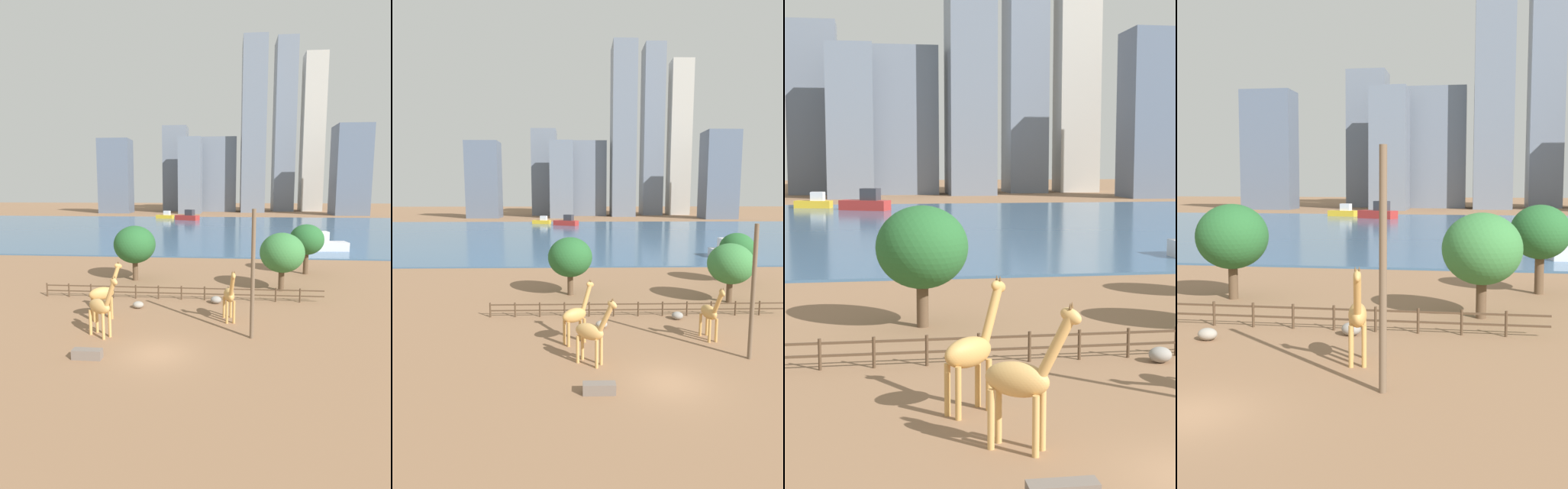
{
  "view_description": "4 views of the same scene",
  "coord_description": "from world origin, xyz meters",
  "views": [
    {
      "loc": [
        4.29,
        -22.29,
        10.14
      ],
      "look_at": [
        0.49,
        21.91,
        3.8
      ],
      "focal_mm": 28.0,
      "sensor_mm": 36.0,
      "label": 1
    },
    {
      "loc": [
        -5.22,
        -20.47,
        10.85
      ],
      "look_at": [
        -3.83,
        36.87,
        3.02
      ],
      "focal_mm": 28.0,
      "sensor_mm": 36.0,
      "label": 2
    },
    {
      "loc": [
        -8.77,
        -18.2,
        8.55
      ],
      "look_at": [
        -0.81,
        34.98,
        2.34
      ],
      "focal_mm": 55.0,
      "sensor_mm": 36.0,
      "label": 3
    },
    {
      "loc": [
        9.01,
        -18.23,
        7.63
      ],
      "look_at": [
        0.28,
        36.91,
        1.88
      ],
      "focal_mm": 45.0,
      "sensor_mm": 36.0,
      "label": 4
    }
  ],
  "objects": [
    {
      "name": "skyline_tower_needle",
      "position": [
        -45.92,
        146.5,
        16.16
      ],
      "size": [
        13.77,
        10.0,
        32.33
      ],
      "primitive_type": "cube",
      "color": "slate",
      "rests_on": "ground"
    },
    {
      "name": "tree_left_large",
      "position": [
        13.78,
        24.23,
        4.19
      ],
      "size": [
        4.11,
        4.11,
        6.08
      ],
      "color": "brown",
      "rests_on": "ground"
    },
    {
      "name": "boulder_near_fence",
      "position": [
        -3.4,
        9.09,
        0.3
      ],
      "size": [
        0.95,
        0.79,
        0.6
      ],
      "primitive_type": "ellipsoid",
      "color": "gray",
      "rests_on": "ground"
    },
    {
      "name": "tree_center_broad",
      "position": [
        9.74,
        16.03,
        3.89
      ],
      "size": [
        4.47,
        4.47,
        5.93
      ],
      "color": "brown",
      "rests_on": "ground"
    },
    {
      "name": "skyline_tower_short",
      "position": [
        -0.72,
        163.9,
        17.27
      ],
      "size": [
        16.99,
        12.53,
        34.54
      ],
      "primitive_type": "cube",
      "color": "slate",
      "rests_on": "ground"
    },
    {
      "name": "skyline_tower_far",
      "position": [
        30.41,
        168.26,
        39.49
      ],
      "size": [
        9.51,
        13.23,
        78.98
      ],
      "primitive_type": "cube",
      "color": "slate",
      "rests_on": "ground"
    },
    {
      "name": "enclosure_fence",
      "position": [
        -0.45,
        12.0,
        0.76
      ],
      "size": [
        26.12,
        0.14,
        1.3
      ],
      "color": "#4C3826",
      "rests_on": "ground"
    },
    {
      "name": "giraffe_companion",
      "position": [
        4.46,
        6.45,
        2.06
      ],
      "size": [
        1.1,
        3.04,
        4.35
      ],
      "rotation": [
        0.0,
        0.0,
        4.89
      ],
      "color": "tan",
      "rests_on": "ground"
    },
    {
      "name": "ground_plane",
      "position": [
        0.0,
        80.0,
        0.0
      ],
      "size": [
        400.0,
        400.0,
        0.0
      ],
      "primitive_type": "plane",
      "color": "#8C6647"
    },
    {
      "name": "tree_right_tall",
      "position": [
        -6.13,
        19.27,
        4.07
      ],
      "size": [
        4.68,
        4.68,
        6.2
      ],
      "color": "brown",
      "rests_on": "ground"
    },
    {
      "name": "skyline_block_wide",
      "position": [
        15.23,
        158.63,
        38.06
      ],
      "size": [
        10.64,
        15.23,
        76.12
      ],
      "primitive_type": "cube",
      "color": "slate",
      "rests_on": "ground"
    },
    {
      "name": "boat_sailboat",
      "position": [
        -17.84,
        110.98,
        1.12
      ],
      "size": [
        6.51,
        3.63,
        2.71
      ],
      "rotation": [
        0.0,
        0.0,
        2.9
      ],
      "color": "gold",
      "rests_on": "harbor_water"
    },
    {
      "name": "boulder_by_pole",
      "position": [
        3.29,
        11.07,
        0.33
      ],
      "size": [
        0.97,
        0.88,
        0.66
      ],
      "primitive_type": "ellipsoid",
      "color": "gray",
      "rests_on": "ground"
    },
    {
      "name": "boat_barge",
      "position": [
        -9.18,
        104.28,
        1.4
      ],
      "size": [
        8.48,
        6.1,
        3.53
      ],
      "rotation": [
        0.0,
        0.0,
        2.69
      ],
      "color": "#B22D28",
      "rests_on": "harbor_water"
    },
    {
      "name": "skyline_tower_glass",
      "position": [
        -12.43,
        146.91,
        16.25
      ],
      "size": [
        9.76,
        12.08,
        32.5
      ],
      "primitive_type": "cube",
      "color": "slate",
      "rests_on": "ground"
    },
    {
      "name": "skyline_block_right",
      "position": [
        -21.47,
        165.98,
        20.12
      ],
      "size": [
        11.53,
        11.6,
        40.25
      ],
      "primitive_type": "cube",
      "color": "slate",
      "rests_on": "ground"
    },
    {
      "name": "harbor_water",
      "position": [
        0.0,
        77.0,
        0.1
      ],
      "size": [
        180.0,
        86.0,
        0.2
      ],
      "primitive_type": "cube",
      "color": "#3D6084",
      "rests_on": "ground"
    },
    {
      "name": "utility_pole",
      "position": [
        6.0,
        3.12,
        4.46
      ],
      "size": [
        0.28,
        0.28,
        8.92
      ],
      "primitive_type": "cylinder",
      "color": "brown",
      "rests_on": "ground"
    }
  ]
}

